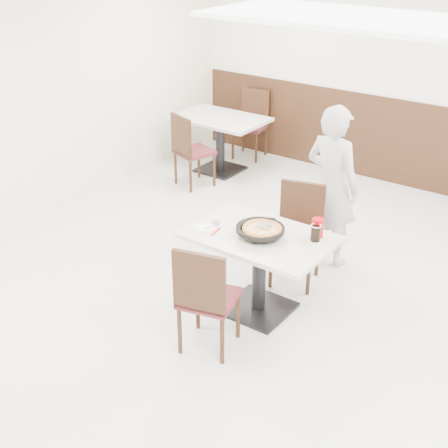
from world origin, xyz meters
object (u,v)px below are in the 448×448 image
Objects in this scene: pizza_pan at (260,232)px; pizza at (262,231)px; red_cup at (318,228)px; diner_person at (332,186)px; side_plate at (205,228)px; cola_glass at (316,233)px; chair_near at (209,295)px; main_table at (259,273)px; bg_chair_left_near at (194,150)px; bg_chair_left_far at (250,125)px; bg_table_left at (220,144)px; chair_far at (296,237)px.

pizza_pan is 0.03m from pizza.
red_cup is 0.10× the size of diner_person.
cola_glass is at bearing 22.69° from side_plate.
chair_near is 0.59× the size of diner_person.
pizza_pan reaches higher than main_table.
bg_chair_left_near is at bearing 139.27° from main_table.
bg_chair_left_far is (-2.24, 3.19, 0.10)m from main_table.
pizza_pan is 0.49m from side_plate.
chair_near is 0.68m from side_plate.
chair_near is 1.00× the size of bg_chair_left_near.
bg_table_left is at bearing 110.18° from chair_near.
bg_chair_left_near reaches higher than cola_glass.
main_table is 3.31× the size of pizza_pan.
cola_glass is (0.87, 0.36, 0.06)m from side_plate.
cola_glass is 1.05m from diner_person.
bg_chair_left_near is (-2.26, 1.94, -0.34)m from pizza.
red_cup is at bearing -40.38° from bg_table_left.
chair_near is 2.62× the size of pizza_pan.
cola_glass reaches higher than side_plate.
cola_glass reaches higher than pizza.
diner_person reaches higher than bg_table_left.
chair_near is at bearing -49.87° from side_plate.
chair_far is 3.42m from bg_chair_left_far.
chair_near reaches higher than bg_table_left.
side_plate is at bearing 115.38° from chair_near.
main_table is 0.66m from chair_near.
bg_chair_left_far is at bearing 125.00° from main_table.
side_plate is 0.94m from cola_glass.
cola_glass is at bearing -41.04° from bg_table_left.
side_plate is 2.77m from bg_chair_left_near.
bg_table_left is 1.26× the size of bg_chair_left_near.
red_cup reaches higher than cola_glass.
cola_glass is (0.41, -0.42, 0.34)m from chair_far.
chair_near reaches higher than pizza_pan.
side_plate is at bearing -158.26° from main_table.
red_cup reaches higher than bg_table_left.
bg_table_left is at bearing 123.95° from side_plate.
side_plate is (-0.46, -0.78, 0.28)m from chair_far.
diner_person is at bearing 128.25° from bg_chair_left_far.
side_plate is 0.18× the size of bg_chair_left_far.
red_cup is 0.97m from diner_person.
bg_chair_left_far is (-2.30, 2.02, -0.33)m from diner_person.
main_table is 4.18× the size of pizza.
side_plate is at bearing 77.70° from diner_person.
chair_far is 1.00× the size of bg_chair_left_near.
cola_glass is at bearing 118.22° from diner_person.
diner_person reaches higher than bg_chair_left_far.
red_cup is at bearing 36.55° from pizza_pan.
bg_table_left is 0.61m from bg_chair_left_near.
bg_chair_left_near reaches higher than bg_table_left.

